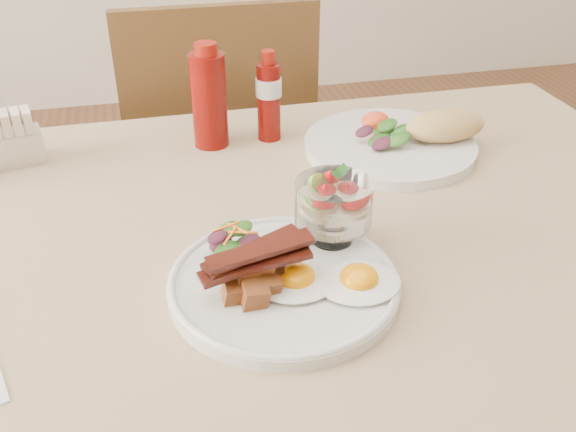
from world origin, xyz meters
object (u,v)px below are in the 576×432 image
main_plate (284,284)px  hot_sauce_bottle (269,97)px  sugar_caddy (10,142)px  second_plate (403,139)px  ketchup_bottle (209,99)px  table (279,279)px  chair_far (219,163)px  fruit_cup (333,203)px

main_plate → hot_sauce_bottle: hot_sauce_bottle is taller
hot_sauce_bottle → sugar_caddy: bearing=179.6°
second_plate → sugar_caddy: size_ratio=2.98×
ketchup_bottle → hot_sauce_bottle: (0.10, 0.00, -0.01)m
main_plate → sugar_caddy: (-0.36, 0.43, 0.03)m
main_plate → sugar_caddy: sugar_caddy is taller
main_plate → hot_sauce_bottle: (0.08, 0.43, 0.07)m
table → chair_far: 0.68m
chair_far → hot_sauce_bottle: bearing=-82.2°
table → main_plate: 0.17m
second_plate → main_plate: bearing=-131.2°
main_plate → sugar_caddy: size_ratio=2.62×
chair_far → fruit_cup: bearing=-85.6°
table → second_plate: (0.26, 0.19, 0.11)m
table → second_plate: bearing=36.4°
fruit_cup → hot_sauce_bottle: bearing=90.9°
second_plate → ketchup_bottle: ketchup_bottle is taller
table → sugar_caddy: bearing=142.0°
ketchup_bottle → second_plate: bearing=-17.6°
ketchup_bottle → hot_sauce_bottle: ketchup_bottle is taller
fruit_cup → hot_sauce_bottle: 0.36m
main_plate → sugar_caddy: bearing=129.3°
table → fruit_cup: (0.06, -0.07, 0.16)m
fruit_cup → ketchup_bottle: ketchup_bottle is taller
chair_far → main_plate: (-0.03, -0.80, 0.24)m
main_plate → second_plate: bearing=48.8°
hot_sauce_bottle → sugar_caddy: (-0.43, 0.00, -0.04)m
sugar_caddy → second_plate: bearing=-20.8°
sugar_caddy → hot_sauce_bottle: bearing=-12.1°
fruit_cup → ketchup_bottle: bearing=106.7°
fruit_cup → sugar_caddy: (-0.44, 0.37, -0.03)m
main_plate → fruit_cup: (0.08, 0.07, 0.06)m
table → ketchup_bottle: bearing=100.2°
main_plate → fruit_cup: size_ratio=2.77×
ketchup_bottle → main_plate: bearing=-86.3°
sugar_caddy → chair_far: bearing=32.1°
chair_far → hot_sauce_bottle: chair_far is taller
chair_far → main_plate: size_ratio=3.32×
second_plate → ketchup_bottle: bearing=162.4°
chair_far → hot_sauce_bottle: size_ratio=5.84×
table → chair_far: size_ratio=1.43×
chair_far → sugar_caddy: size_ratio=8.70×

